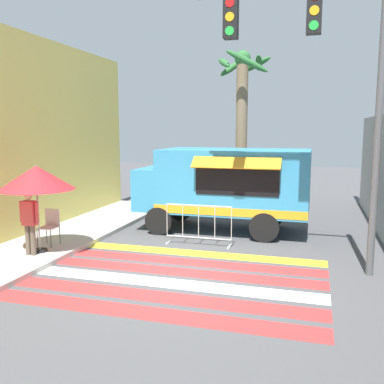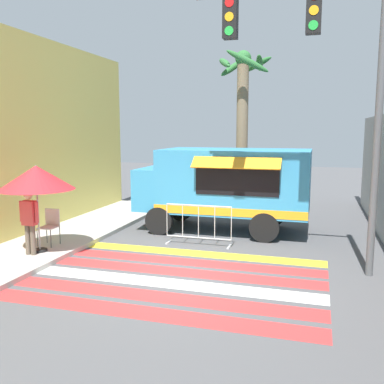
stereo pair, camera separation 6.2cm
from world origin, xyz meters
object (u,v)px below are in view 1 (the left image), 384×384
traffic_signal_pole (318,59)px  vendor_person (29,219)px  patio_umbrella (36,178)px  folding_chair (50,223)px  barricade_front (199,225)px  palm_tree (242,112)px  food_truck (222,183)px

traffic_signal_pole → vendor_person: (-6.70, -1.12, -3.71)m
patio_umbrella → folding_chair: bearing=100.6°
vendor_person → patio_umbrella: bearing=94.6°
folding_chair → barricade_front: 4.04m
palm_tree → patio_umbrella: bearing=-118.2°
food_truck → vendor_person: 5.92m
food_truck → palm_tree: 3.96m
food_truck → vendor_person: food_truck is taller
folding_chair → traffic_signal_pole: bearing=18.2°
vendor_person → palm_tree: 9.05m
food_truck → vendor_person: bearing=-131.3°
food_truck → folding_chair: food_truck is taller
food_truck → palm_tree: palm_tree is taller
traffic_signal_pole → barricade_front: bearing=155.6°
barricade_front → palm_tree: 6.11m
vendor_person → barricade_front: bearing=46.4°
patio_umbrella → barricade_front: bearing=31.4°
folding_chair → barricade_front: size_ratio=0.51×
folding_chair → palm_tree: bearing=75.6°
vendor_person → barricade_front: 4.45m
folding_chair → food_truck: bearing=58.0°
patio_umbrella → folding_chair: 1.47m
patio_umbrella → palm_tree: 8.51m
folding_chair → vendor_person: size_ratio=0.61×
patio_umbrella → food_truck: bearing=47.0°
palm_tree → traffic_signal_pole: bearing=-67.1°
food_truck → traffic_signal_pole: 5.39m
barricade_front → traffic_signal_pole: bearing=-24.4°
barricade_front → palm_tree: size_ratio=0.31×
barricade_front → patio_umbrella: bearing=-148.6°
folding_chair → palm_tree: palm_tree is taller
palm_tree → barricade_front: bearing=-93.5°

